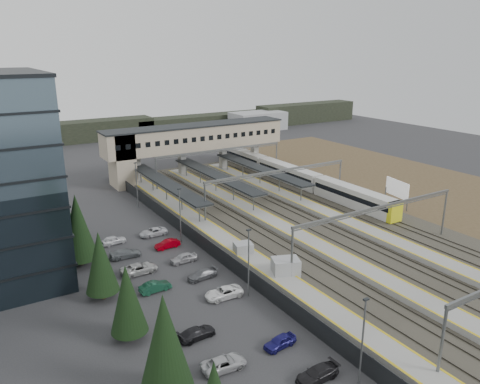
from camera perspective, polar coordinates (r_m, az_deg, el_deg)
ground at (r=63.72m, az=3.26°, el=-7.66°), size 220.00×220.00×0.00m
conifer_row at (r=49.97m, az=-15.48°, el=-9.47°), size 4.42×49.82×9.50m
car_park at (r=55.10m, az=-6.86°, el=-11.27°), size 10.56×44.19×1.28m
lampposts at (r=59.16m, az=-3.78°, el=-5.10°), size 0.50×53.25×8.07m
fence at (r=64.17m, az=-4.11°, el=-6.51°), size 0.08×90.00×2.00m
relay_cabin_near at (r=57.06m, az=5.57°, el=-9.34°), size 3.81×3.32×2.65m
relay_cabin_far at (r=62.26m, az=0.40°, el=-7.16°), size 2.73×2.44×2.15m
rail_corridor at (r=72.47m, az=7.11°, el=-4.37°), size 34.00×90.00×0.92m
canopies at (r=87.57m, az=-2.98°, el=2.04°), size 23.10×30.00×3.28m
footbridge at (r=100.07m, az=-6.80°, el=6.21°), size 40.40×6.40×11.20m
gantries at (r=70.79m, az=9.97°, el=-0.13°), size 28.40×62.28×7.17m
train at (r=96.66m, az=6.08°, el=2.18°), size 2.67×55.84×3.37m
billboard at (r=85.38m, az=18.60°, el=0.31°), size 1.24×5.76×4.93m
scrub_east at (r=97.84m, az=23.72°, el=-0.17°), size 34.00×120.00×0.06m
treeline_far at (r=152.71m, az=-9.24°, el=7.96°), size 170.00×19.00×7.00m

